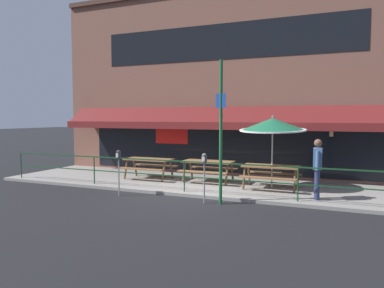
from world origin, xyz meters
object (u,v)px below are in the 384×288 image
(picnic_table_centre, at_px, (208,165))
(picnic_table_right, at_px, (271,170))
(street_sign_pole, at_px, (221,131))
(parking_meter_near, at_px, (119,159))
(picnic_table_left, at_px, (149,163))
(pedestrian_walking, at_px, (318,166))
(parking_meter_far, at_px, (204,163))
(patio_umbrella_right, at_px, (273,125))

(picnic_table_centre, relative_size, picnic_table_right, 1.00)
(picnic_table_centre, height_order, street_sign_pole, street_sign_pole)
(picnic_table_centre, distance_m, parking_meter_near, 3.42)
(picnic_table_centre, bearing_deg, parking_meter_near, -123.83)
(picnic_table_left, relative_size, picnic_table_centre, 1.00)
(pedestrian_walking, bearing_deg, picnic_table_centre, 160.20)
(parking_meter_far, bearing_deg, pedestrian_walking, 24.85)
(picnic_table_centre, relative_size, pedestrian_walking, 1.05)
(picnic_table_right, height_order, street_sign_pole, street_sign_pole)
(picnic_table_centre, height_order, parking_meter_far, parking_meter_far)
(picnic_table_centre, relative_size, parking_meter_far, 1.27)
(picnic_table_centre, relative_size, parking_meter_near, 1.27)
(picnic_table_left, bearing_deg, parking_meter_near, -80.49)
(picnic_table_left, xyz_separation_m, parking_meter_far, (3.24, -2.53, 0.44))
(picnic_table_left, bearing_deg, picnic_table_right, -2.40)
(patio_umbrella_right, height_order, street_sign_pole, street_sign_pole)
(pedestrian_walking, height_order, street_sign_pole, street_sign_pole)
(picnic_table_right, bearing_deg, pedestrian_walking, -33.00)
(patio_umbrella_right, xyz_separation_m, parking_meter_far, (-1.41, -2.50, -1.03))
(parking_meter_far, bearing_deg, picnic_table_left, 142.05)
(picnic_table_right, distance_m, pedestrian_walking, 1.83)
(picnic_table_left, distance_m, picnic_table_right, 4.65)
(pedestrian_walking, bearing_deg, parking_meter_far, -155.15)
(picnic_table_centre, bearing_deg, patio_umbrella_right, -5.65)
(patio_umbrella_right, height_order, parking_meter_far, patio_umbrella_right)
(picnic_table_left, xyz_separation_m, parking_meter_near, (0.44, -2.61, 0.44))
(parking_meter_far, bearing_deg, parking_meter_near, -178.30)
(pedestrian_walking, distance_m, parking_meter_far, 3.22)
(picnic_table_centre, distance_m, picnic_table_right, 2.36)
(patio_umbrella_right, relative_size, parking_meter_near, 1.67)
(street_sign_pole, bearing_deg, picnic_table_right, 67.01)
(picnic_table_centre, xyz_separation_m, picnic_table_right, (2.32, -0.40, 0.00))
(patio_umbrella_right, xyz_separation_m, street_sign_pole, (-0.95, -2.41, -0.12))
(picnic_table_centre, relative_size, patio_umbrella_right, 0.76)
(street_sign_pole, bearing_deg, picnic_table_centre, 117.39)
(picnic_table_centre, xyz_separation_m, pedestrian_walking, (3.83, -1.38, 0.35))
(patio_umbrella_right, distance_m, street_sign_pole, 2.60)
(picnic_table_centre, bearing_deg, pedestrian_walking, -19.80)
(picnic_table_right, distance_m, parking_meter_near, 4.87)
(pedestrian_walking, xyz_separation_m, parking_meter_near, (-5.72, -1.43, 0.09))
(picnic_table_centre, height_order, parking_meter_near, parking_meter_near)
(picnic_table_right, distance_m, street_sign_pole, 2.79)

